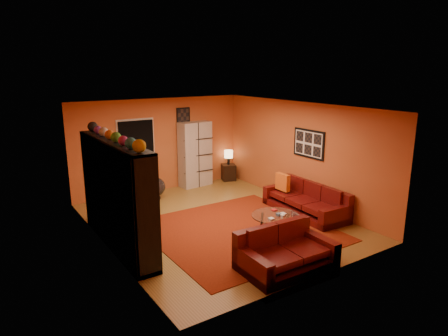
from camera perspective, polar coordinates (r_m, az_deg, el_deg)
floor at (r=9.17m, az=-0.97°, el=-7.68°), size 6.00×6.00×0.00m
ceiling at (r=8.55m, az=-1.04°, el=8.71°), size 6.00×6.00×0.00m
wall_back at (r=11.36m, az=-9.15°, el=3.26°), size 6.00×0.00×6.00m
wall_front at (r=6.54m, az=13.28°, el=-5.06°), size 6.00×0.00×6.00m
wall_left at (r=7.77m, az=-16.77°, el=-2.22°), size 0.00×6.00×6.00m
wall_right at (r=10.29m, az=10.84°, el=2.06°), size 0.00×6.00×6.00m
rug at (r=8.68m, az=2.10°, el=-8.94°), size 3.60×3.60×0.01m
doorway at (r=11.12m, az=-12.29°, el=1.40°), size 0.95×0.10×2.04m
wall_art_right at (r=10.01m, az=12.02°, el=3.42°), size 0.03×1.00×0.70m
wall_art_back at (r=11.55m, az=-5.84°, el=7.31°), size 0.42×0.03×0.52m
entertainment_unit at (r=7.91m, az=-15.09°, el=-3.72°), size 0.45×3.00×2.10m
tv at (r=7.91m, az=-14.62°, el=-4.31°), size 0.86×0.11×0.49m
sofa at (r=9.83m, az=11.87°, el=-4.70°), size 1.01×2.24×0.85m
loveseat at (r=7.21m, az=8.49°, el=-11.73°), size 1.67×1.03×0.85m
throw_pillow at (r=10.09m, az=8.38°, el=-1.99°), size 0.12×0.42×0.42m
coffee_table at (r=8.25m, az=7.37°, el=-7.01°), size 0.98×0.98×0.49m
storage_cabinet at (r=11.70m, az=-4.14°, el=1.97°), size 0.99×0.51×1.90m
bowl_chair at (r=10.78m, az=-10.36°, el=-2.71°), size 0.76×0.76×0.61m
side_table at (r=12.41m, az=0.65°, el=-0.61°), size 0.51×0.51×0.50m
table_lamp at (r=12.28m, az=0.65°, el=1.93°), size 0.27×0.27×0.45m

